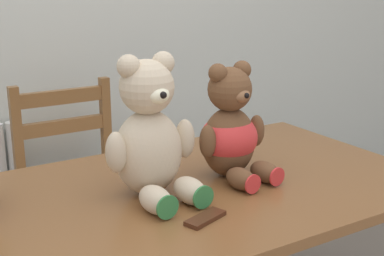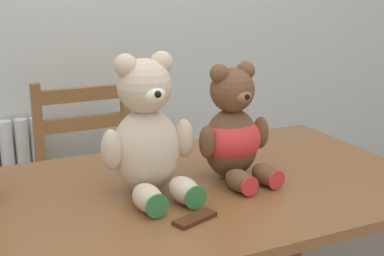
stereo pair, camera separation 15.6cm
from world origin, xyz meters
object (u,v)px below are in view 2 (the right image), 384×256
object	(u,v)px
wooden_chair_behind	(95,184)
teddy_bear_left	(148,135)
chocolate_bar	(195,219)
teddy_bear_right	(233,133)

from	to	relation	value
wooden_chair_behind	teddy_bear_left	xyz separation A→B (m)	(-0.04, -0.78, 0.44)
wooden_chair_behind	teddy_bear_left	distance (m)	0.90
wooden_chair_behind	chocolate_bar	bearing A→B (deg)	89.64
chocolate_bar	teddy_bear_right	bearing A→B (deg)	43.80
wooden_chair_behind	teddy_bear_right	world-z (taller)	teddy_bear_right
teddy_bear_left	teddy_bear_right	world-z (taller)	teddy_bear_left
teddy_bear_right	teddy_bear_left	bearing A→B (deg)	-4.23
teddy_bear_right	chocolate_bar	xyz separation A→B (m)	(-0.24, -0.23, -0.14)
wooden_chair_behind	teddy_bear_right	xyz separation A→B (m)	(0.23, -0.78, 0.41)
teddy_bear_left	teddy_bear_right	xyz separation A→B (m)	(0.28, 0.01, -0.03)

